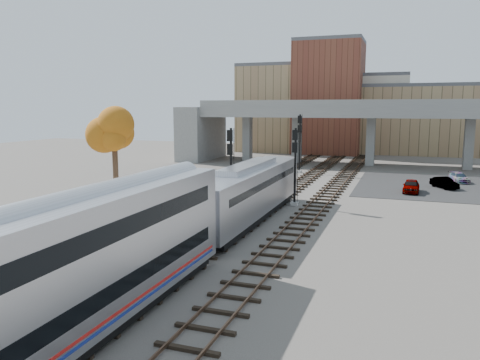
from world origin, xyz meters
The scene contains 17 objects.
ground centered at (0.00, 0.00, 0.00)m, with size 160.00×160.00×0.00m, color #47423D.
platform centered at (-7.25, 0.00, 0.17)m, with size 4.50×60.00×0.35m, color #9E9E99.
yellow_strip centered at (-5.35, 0.00, 0.35)m, with size 0.70×60.00×0.01m, color yellow.
tracks centered at (0.93, 12.50, 0.08)m, with size 10.70×95.00×0.25m.
overpass centered at (4.92, 45.00, 5.81)m, with size 54.00×12.00×9.50m.
buildings_far centered at (1.26, 66.57, 7.88)m, with size 43.00×21.00×20.60m.
parking_lot centered at (14.00, 28.00, 0.02)m, with size 14.00×18.00×0.04m, color black.
locomotive centered at (1.00, 6.79, 2.28)m, with size 3.02×19.05×4.10m.
coach centered at (1.00, -15.81, 2.80)m, with size 3.03×25.00×5.00m.
signal_mast_near centered at (-1.10, 8.53, 3.36)m, with size 0.60×0.64×6.84m.
signal_mast_mid centered at (3.00, 13.25, 3.26)m, with size 0.60×0.64×6.70m.
signal_mast_far centered at (-1.10, 33.80, 3.85)m, with size 0.60×0.64×7.57m.
station_sign centered at (-7.84, -4.09, 1.98)m, with size 0.89×0.27×2.27m.
tree centered at (-9.80, 5.63, 6.38)m, with size 3.60×3.60×8.60m.
car_a centered at (12.59, 23.23, 0.69)m, with size 1.54×3.82×1.30m, color #99999E.
car_b centered at (15.89, 26.97, 0.62)m, with size 1.23×3.52×1.16m, color #99999E.
car_c centered at (17.77, 31.98, 0.57)m, with size 1.48×3.65×1.06m, color #99999E.
Camera 1 is at (11.84, -25.75, 8.41)m, focal length 35.00 mm.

